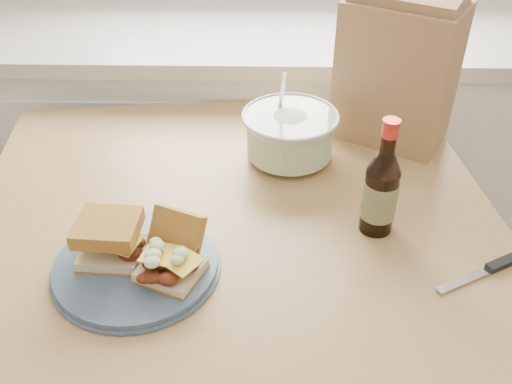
{
  "coord_description": "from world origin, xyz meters",
  "views": [
    {
      "loc": [
        -0.06,
        0.07,
        1.53
      ],
      "look_at": [
        -0.08,
        0.89,
        0.92
      ],
      "focal_mm": 40.0,
      "sensor_mm": 36.0,
      "label": 1
    }
  ],
  "objects_px": {
    "plate": "(136,266)",
    "coleslaw_bowl": "(290,137)",
    "beer_bottle": "(381,191)",
    "paper_bag": "(397,73)",
    "dining_table": "(239,274)"
  },
  "relations": [
    {
      "from": "beer_bottle",
      "to": "coleslaw_bowl",
      "type": "bearing_deg",
      "value": 126.93
    },
    {
      "from": "plate",
      "to": "coleslaw_bowl",
      "type": "xyz_separation_m",
      "value": [
        0.27,
        0.36,
        0.04
      ]
    },
    {
      "from": "dining_table",
      "to": "coleslaw_bowl",
      "type": "height_order",
      "value": "coleslaw_bowl"
    },
    {
      "from": "dining_table",
      "to": "paper_bag",
      "type": "height_order",
      "value": "paper_bag"
    },
    {
      "from": "plate",
      "to": "coleslaw_bowl",
      "type": "height_order",
      "value": "coleslaw_bowl"
    },
    {
      "from": "beer_bottle",
      "to": "paper_bag",
      "type": "xyz_separation_m",
      "value": [
        0.08,
        0.34,
        0.07
      ]
    },
    {
      "from": "plate",
      "to": "coleslaw_bowl",
      "type": "bearing_deg",
      "value": 52.86
    },
    {
      "from": "coleslaw_bowl",
      "to": "beer_bottle",
      "type": "distance_m",
      "value": 0.28
    },
    {
      "from": "dining_table",
      "to": "plate",
      "type": "xyz_separation_m",
      "value": [
        -0.17,
        -0.12,
        0.13
      ]
    },
    {
      "from": "dining_table",
      "to": "coleslaw_bowl",
      "type": "relative_size",
      "value": 5.41
    },
    {
      "from": "dining_table",
      "to": "beer_bottle",
      "type": "distance_m",
      "value": 0.33
    },
    {
      "from": "plate",
      "to": "dining_table",
      "type": "bearing_deg",
      "value": 35.16
    },
    {
      "from": "plate",
      "to": "beer_bottle",
      "type": "distance_m",
      "value": 0.45
    },
    {
      "from": "beer_bottle",
      "to": "paper_bag",
      "type": "height_order",
      "value": "paper_bag"
    },
    {
      "from": "dining_table",
      "to": "beer_bottle",
      "type": "height_order",
      "value": "beer_bottle"
    }
  ]
}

